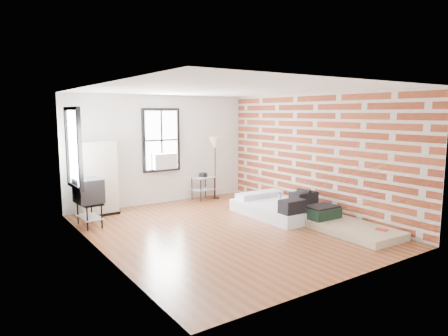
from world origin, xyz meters
TOP-DOWN VIEW (x-y plane):
  - ground at (0.00, 0.00)m, footprint 6.00×6.00m
  - room_shell at (0.23, 0.36)m, footprint 5.02×6.02m
  - mattress_main at (1.74, 0.24)m, footprint 1.54×2.08m
  - mattress_bare at (1.93, -1.38)m, footprint 1.07×1.94m
  - wardrobe at (-1.78, 2.65)m, footprint 0.88×0.54m
  - side_table at (1.11, 2.72)m, footprint 0.61×0.52m
  - floor_lamp at (1.45, 2.65)m, footprint 0.36×0.36m
  - tv_stand at (-2.21, 1.79)m, footprint 0.54×0.74m

SIDE VIEW (x-z plane):
  - ground at x=0.00m, z-range 0.00..0.00m
  - mattress_bare at x=1.93m, z-range -0.08..0.33m
  - mattress_main at x=1.74m, z-range -0.15..0.51m
  - side_table at x=1.11m, z-range 0.13..0.86m
  - tv_stand at x=-2.21m, z-range 0.22..1.22m
  - wardrobe at x=-1.78m, z-range 0.00..1.70m
  - floor_lamp at x=1.45m, z-range 0.61..2.31m
  - room_shell at x=0.23m, z-range 0.33..3.14m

